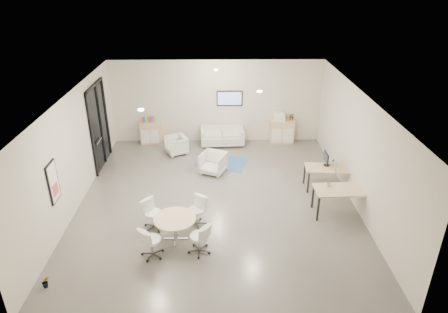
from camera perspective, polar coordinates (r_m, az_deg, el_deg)
room_shell at (r=11.18m, az=-1.10°, el=0.73°), size 9.60×10.60×4.80m
glass_door at (r=14.11m, az=-17.42°, el=4.53°), size 0.09×1.90×2.85m
artwork at (r=10.57m, az=-23.22°, el=-3.40°), size 0.05×0.54×1.04m
wall_tv at (r=15.30m, az=0.79°, el=8.32°), size 0.98×0.06×0.58m
ceiling_spots at (r=11.41m, az=-2.19°, el=9.72°), size 3.14×4.14×0.03m
sideboard_left at (r=15.78m, az=-10.42°, el=3.36°), size 0.77×0.40×0.87m
sideboard_right at (r=15.73m, az=8.24°, el=3.57°), size 0.93×0.45×0.93m
books at (r=15.59m, az=-10.72°, el=5.22°), size 0.45×0.14×0.22m
printer at (r=15.49m, az=7.90°, el=5.67°), size 0.49×0.43×0.31m
loveseat at (r=15.43m, az=-0.27°, el=2.87°), size 1.68×0.92×0.61m
blue_rug at (r=14.14m, az=-0.31°, el=-0.81°), size 1.97×1.61×0.01m
armchair_left at (r=14.77m, az=-6.83°, el=1.74°), size 0.91×0.93×0.73m
armchair_right at (r=13.28m, az=-1.57°, el=-0.81°), size 0.98×0.96×0.79m
desk_rear at (r=12.67m, az=14.58°, el=-1.84°), size 1.41×0.79×0.71m
desk_front at (r=11.44m, az=16.51°, el=-4.84°), size 1.53×0.80×0.79m
monitor at (r=12.65m, az=14.39°, el=-0.29°), size 0.20×0.50×0.44m
round_table at (r=10.14m, az=-7.03°, el=-9.13°), size 1.06×1.06×0.64m
meeting_chairs at (r=10.22m, az=-6.99°, el=-9.81°), size 2.05×2.05×0.82m
plant_cabinet at (r=15.61m, az=9.65°, el=5.57°), size 0.33×0.35×0.22m
plant_floor at (r=9.86m, az=-24.06°, el=-16.37°), size 0.27×0.34×0.13m
cup at (r=11.41m, az=14.69°, el=-3.86°), size 0.14×0.12×0.12m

